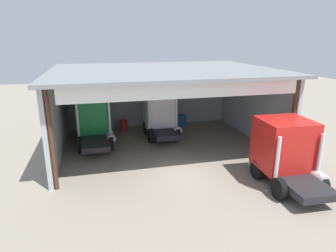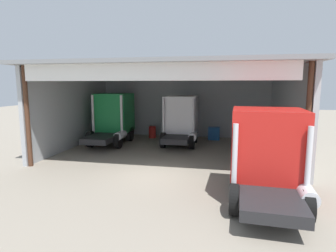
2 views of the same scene
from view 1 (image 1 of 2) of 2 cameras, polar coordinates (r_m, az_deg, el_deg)
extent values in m
plane|color=gray|center=(16.83, 3.12, -9.62)|extent=(80.00, 80.00, 0.00)
cube|color=#ADB2B7|center=(25.85, -3.74, 5.95)|extent=(14.13, 0.24, 5.31)
cube|color=#ADB2B7|center=(20.43, -20.77, 2.00)|extent=(0.24, 10.60, 5.31)
cube|color=#ADB2B7|center=(23.35, 16.11, 4.17)|extent=(0.24, 10.60, 5.31)
cube|color=gray|center=(19.94, -0.86, 10.80)|extent=(14.73, 11.37, 0.20)
cylinder|color=#4C2D1E|center=(15.48, -21.80, -2.61)|extent=(0.24, 0.24, 5.31)
cylinder|color=#4C2D1E|center=(19.06, 23.09, 0.74)|extent=(0.24, 0.24, 5.31)
cube|color=white|center=(15.01, 3.76, 7.09)|extent=(12.71, 0.12, 0.90)
cube|color=#197F3D|center=(22.11, -14.38, 2.54)|extent=(2.42, 2.57, 2.86)
cube|color=black|center=(23.25, -14.54, 4.48)|extent=(2.02, 0.10, 0.86)
cube|color=silver|center=(23.78, -14.19, -0.29)|extent=(2.26, 0.20, 0.44)
cube|color=#232326|center=(20.55, -13.96, -2.87)|extent=(1.85, 3.77, 0.36)
cylinder|color=silver|center=(20.80, -17.20, 0.98)|extent=(0.18, 0.18, 3.05)
cylinder|color=silver|center=(20.81, -11.33, 1.42)|extent=(0.18, 0.18, 3.05)
cylinder|color=silver|center=(20.83, -11.07, -2.06)|extent=(0.58, 1.21, 0.56)
cylinder|color=black|center=(23.06, -16.68, -1.41)|extent=(0.32, 1.14, 1.13)
cylinder|color=black|center=(23.07, -11.54, -1.02)|extent=(0.32, 1.14, 1.13)
cylinder|color=black|center=(20.63, -16.80, -3.55)|extent=(0.32, 1.14, 1.13)
cylinder|color=black|center=(20.65, -11.05, -3.12)|extent=(0.32, 1.14, 1.13)
cube|color=white|center=(22.96, -1.71, 3.34)|extent=(2.32, 2.30, 2.73)
cube|color=black|center=(23.97, -2.34, 5.08)|extent=(1.96, 0.07, 0.82)
cube|color=silver|center=(24.47, -2.30, 0.62)|extent=(2.19, 0.17, 0.44)
cube|color=#232326|center=(21.84, -0.76, -1.28)|extent=(1.74, 2.93, 0.36)
cylinder|color=silver|center=(21.57, -3.65, 1.90)|extent=(0.18, 0.18, 2.84)
cylinder|color=silver|center=(22.03, 1.67, 2.25)|extent=(0.18, 0.18, 2.84)
cylinder|color=silver|center=(22.33, 1.65, -0.55)|extent=(0.56, 1.20, 0.56)
cylinder|color=black|center=(23.63, -4.30, -0.37)|extent=(0.30, 1.08, 1.08)
cylinder|color=black|center=(24.04, 0.42, -0.03)|extent=(0.30, 1.08, 1.08)
cylinder|color=black|center=(21.69, -3.34, -1.93)|extent=(0.30, 1.08, 1.08)
cylinder|color=black|center=(22.14, 1.77, -1.52)|extent=(0.30, 1.08, 1.08)
cube|color=red|center=(16.61, 21.58, -3.30)|extent=(2.67, 2.57, 2.66)
cube|color=black|center=(17.46, 19.60, -0.53)|extent=(2.17, 0.17, 0.80)
cube|color=silver|center=(18.11, 18.98, -6.23)|extent=(2.43, 0.28, 0.44)
cube|color=#232326|center=(15.83, 24.39, -10.13)|extent=(2.07, 3.25, 0.36)
cylinder|color=silver|center=(15.05, 20.51, -6.54)|extent=(0.18, 0.18, 2.51)
cylinder|color=silver|center=(16.34, 27.43, -5.57)|extent=(0.18, 0.18, 2.51)
cylinder|color=silver|center=(16.65, 27.12, -8.71)|extent=(0.62, 1.23, 0.56)
cylinder|color=black|center=(17.02, 16.91, -8.08)|extent=(0.35, 1.08, 1.06)
cylinder|color=black|center=(18.14, 23.26, -7.18)|extent=(0.35, 1.08, 1.06)
cylinder|color=black|center=(15.31, 20.80, -11.37)|extent=(0.35, 1.08, 1.06)
cylinder|color=black|center=(16.55, 27.55, -10.07)|extent=(0.35, 1.08, 1.06)
cylinder|color=#B21E19|center=(24.76, -8.63, 0.11)|extent=(0.58, 0.58, 0.94)
cube|color=#1E59A5|center=(25.84, 2.43, 1.06)|extent=(0.90, 0.60, 1.00)
camera|label=2|loc=(8.60, 58.11, -13.00)|focal=29.66mm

